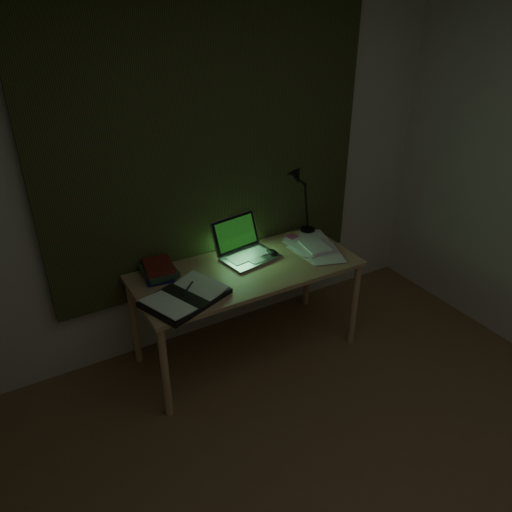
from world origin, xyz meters
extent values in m
cube|color=beige|center=(0.00, 2.00, 1.25)|extent=(3.50, 0.00, 2.50)
cube|color=#293118|center=(0.00, 1.96, 1.45)|extent=(2.20, 0.06, 2.00)
ellipsoid|color=black|center=(0.29, 1.67, 0.69)|extent=(0.07, 0.11, 0.04)
cube|color=gold|center=(0.56, 1.85, 0.68)|extent=(0.09, 0.09, 0.02)
cube|color=#CA4E8E|center=(0.54, 1.82, 0.68)|extent=(0.09, 0.09, 0.02)
camera|label=1|loc=(-1.29, -0.85, 2.28)|focal=35.00mm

